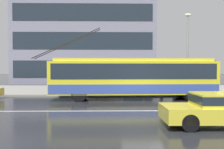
% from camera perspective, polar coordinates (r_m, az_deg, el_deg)
% --- Properties ---
extents(ground_plane, '(160.00, 160.00, 0.00)m').
position_cam_1_polar(ground_plane, '(13.45, 7.95, -7.91)').
color(ground_plane, '#25262B').
extents(sidewalk_slab, '(80.00, 10.00, 0.14)m').
position_cam_1_polar(sidewalk_slab, '(23.30, 4.08, -3.72)').
color(sidewalk_slab, gray).
rests_on(sidewalk_slab, ground_plane).
extents(lane_centre_line, '(72.00, 0.14, 0.01)m').
position_cam_1_polar(lane_centre_line, '(12.28, 8.84, -8.81)').
color(lane_centre_line, silver).
rests_on(lane_centre_line, ground_plane).
extents(trolleybus, '(12.83, 2.86, 5.04)m').
position_cam_1_polar(trolleybus, '(16.62, 5.12, -0.59)').
color(trolleybus, yellow).
rests_on(trolleybus, ground_plane).
extents(taxi_oncoming_near, '(4.51, 1.80, 1.39)m').
position_cam_1_polar(taxi_oncoming_near, '(9.84, 25.79, -7.40)').
color(taxi_oncoming_near, yellow).
rests_on(taxi_oncoming_near, ground_plane).
extents(bus_shelter, '(3.68, 1.85, 2.47)m').
position_cam_1_polar(bus_shelter, '(20.29, -2.41, 1.02)').
color(bus_shelter, gray).
rests_on(bus_shelter, sidewalk_slab).
extents(pedestrian_at_shelter, '(1.19, 1.19, 1.94)m').
position_cam_1_polar(pedestrian_at_shelter, '(21.31, 11.93, 0.08)').
color(pedestrian_at_shelter, '#213546').
rests_on(pedestrian_at_shelter, sidewalk_slab).
extents(pedestrian_approaching_curb, '(0.96, 0.96, 1.94)m').
position_cam_1_polar(pedestrian_approaching_curb, '(20.74, 7.82, -0.03)').
color(pedestrian_approaching_curb, '#4A4C53').
rests_on(pedestrian_approaching_curb, sidewalk_slab).
extents(pedestrian_walking_past, '(0.36, 0.36, 1.66)m').
position_cam_1_polar(pedestrian_walking_past, '(20.24, -3.91, -1.55)').
color(pedestrian_walking_past, '#4D4B4C').
rests_on(pedestrian_walking_past, sidewalk_slab).
extents(pedestrian_waiting_by_pole, '(1.18, 1.18, 2.01)m').
position_cam_1_polar(pedestrian_waiting_by_pole, '(20.87, 14.86, 0.36)').
color(pedestrian_waiting_by_pole, '#212628').
rests_on(pedestrian_waiting_by_pole, sidewalk_slab).
extents(street_lamp, '(0.60, 0.32, 6.60)m').
position_cam_1_polar(street_lamp, '(20.36, 18.16, 6.66)').
color(street_lamp, gray).
rests_on(street_lamp, sidewalk_slab).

